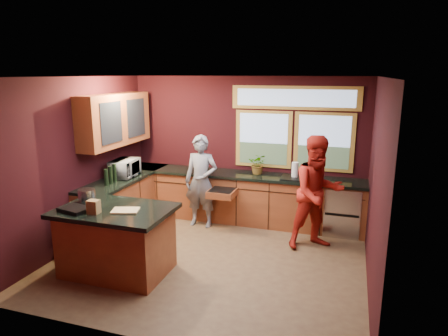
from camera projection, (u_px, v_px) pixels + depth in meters
The scene contains 14 objects.
floor at pixel (210, 259), 6.06m from camera, with size 4.50×4.50×0.00m, color brown.
room_shell at pixel (180, 137), 6.12m from camera, with size 4.52×4.02×2.71m.
back_counter at pixel (251, 198), 7.47m from camera, with size 4.50×0.64×0.93m.
left_counter at pixel (126, 201), 7.32m from camera, with size 0.64×2.30×0.93m.
island at pixel (117, 240), 5.56m from camera, with size 1.55×1.05×0.95m.
person_grey at pixel (201, 181), 7.21m from camera, with size 0.61×0.40×1.68m, color slate.
person_red at pixel (318, 193), 6.28m from camera, with size 0.89×0.69×1.82m, color #A71C13.
microwave at pixel (125, 168), 7.15m from camera, with size 0.57×0.38×0.31m, color #999999.
potted_plant at pixel (258, 164), 7.33m from camera, with size 0.34×0.30×0.38m, color #999999.
paper_towel at pixel (295, 170), 7.09m from camera, with size 0.12×0.12×0.28m, color silver.
cutting_board at pixel (125, 210), 5.35m from camera, with size 0.35×0.25×0.02m, color tan.
stock_pot at pixel (87, 195), 5.74m from camera, with size 0.24×0.24×0.18m, color silver.
paper_bag at pixel (94, 207), 5.25m from camera, with size 0.15×0.12×0.18m, color brown.
black_tray at pixel (75, 209), 5.35m from camera, with size 0.40×0.28×0.05m, color black.
Camera 1 is at (1.91, -5.24, 2.75)m, focal length 32.00 mm.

